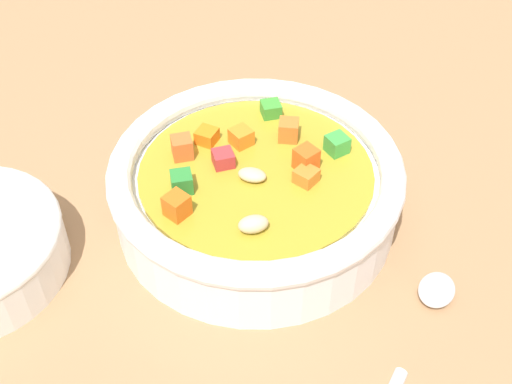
# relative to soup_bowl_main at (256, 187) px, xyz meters

# --- Properties ---
(ground_plane) EXTENTS (1.40, 1.40, 0.02)m
(ground_plane) POSITION_rel_soup_bowl_main_xyz_m (-0.00, 0.00, -0.04)
(ground_plane) COLOR #9E754F
(soup_bowl_main) EXTENTS (0.21, 0.21, 0.06)m
(soup_bowl_main) POSITION_rel_soup_bowl_main_xyz_m (0.00, 0.00, 0.00)
(soup_bowl_main) COLOR white
(soup_bowl_main) RESTS_ON ground_plane
(spoon) EXTENTS (0.06, 0.21, 0.01)m
(spoon) POSITION_rel_soup_bowl_main_xyz_m (-0.13, 0.10, -0.03)
(spoon) COLOR silver
(spoon) RESTS_ON ground_plane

